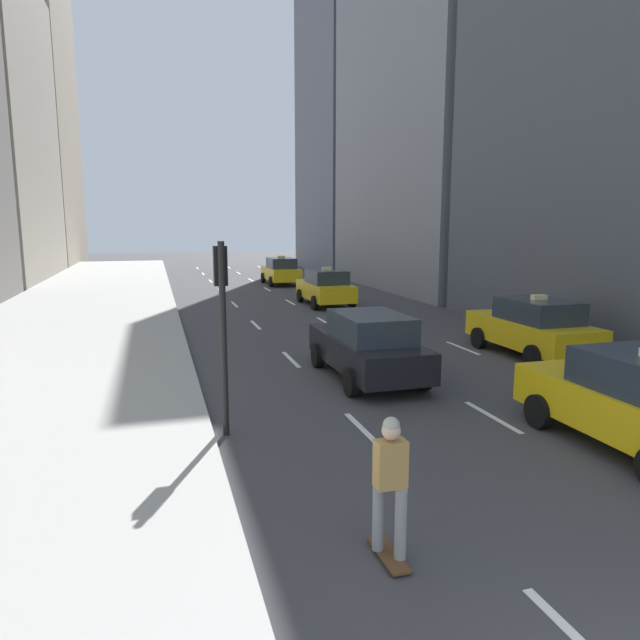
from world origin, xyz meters
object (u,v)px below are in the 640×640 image
object	(u,v)px
taxi_lead	(639,402)
skateboarder	(390,482)
taxi_fourth	(533,327)
sedan_black_near	(368,345)
taxi_third	(281,271)
traffic_light_pole	(222,307)
taxi_second	(325,287)

from	to	relation	value
taxi_lead	skateboarder	world-z (taller)	taxi_lead
taxi_fourth	sedan_black_near	world-z (taller)	taxi_fourth
sedan_black_near	skateboarder	size ratio (longest dim) A/B	2.60
taxi_third	traffic_light_pole	bearing A→B (deg)	-104.61
taxi_second	taxi_third	bearing A→B (deg)	90.00
taxi_lead	taxi_fourth	size ratio (longest dim) A/B	1.00
taxi_fourth	traffic_light_pole	world-z (taller)	traffic_light_pole
taxi_fourth	traffic_light_pole	xyz separation A→B (m)	(-9.55, -3.83, 1.53)
taxi_lead	traffic_light_pole	size ratio (longest dim) A/B	1.22
taxi_third	skateboarder	bearing A→B (deg)	-100.03
skateboarder	traffic_light_pole	distance (m)	5.05
taxi_lead	taxi_second	distance (m)	18.69
taxi_lead	taxi_second	world-z (taller)	same
sedan_black_near	skateboarder	xyz separation A→B (m)	(-2.61, -7.51, 0.10)
taxi_third	skateboarder	world-z (taller)	taxi_third
sedan_black_near	traffic_light_pole	world-z (taller)	traffic_light_pole
taxi_third	sedan_black_near	xyz separation A→B (m)	(-2.80, -23.04, -0.01)
taxi_lead	taxi_second	bearing A→B (deg)	90.00
taxi_third	taxi_fourth	distance (m)	22.25
taxi_lead	sedan_black_near	xyz separation A→B (m)	(-2.80, 5.70, -0.01)
taxi_fourth	traffic_light_pole	bearing A→B (deg)	-158.15
taxi_second	skateboarder	size ratio (longest dim) A/B	2.52
taxi_lead	traffic_light_pole	xyz separation A→B (m)	(-6.75, 2.84, 1.53)
taxi_second	skateboarder	distance (m)	21.20
taxi_second	taxi_third	distance (m)	10.06
taxi_third	skateboarder	size ratio (longest dim) A/B	2.52
taxi_second	traffic_light_pole	xyz separation A→B (m)	(-6.75, -15.84, 1.53)
taxi_second	traffic_light_pole	bearing A→B (deg)	-113.08
taxi_lead	skateboarder	bearing A→B (deg)	-161.50
taxi_second	skateboarder	world-z (taller)	taxi_second
skateboarder	taxi_second	bearing A→B (deg)	75.22
taxi_lead	skateboarder	size ratio (longest dim) A/B	2.52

